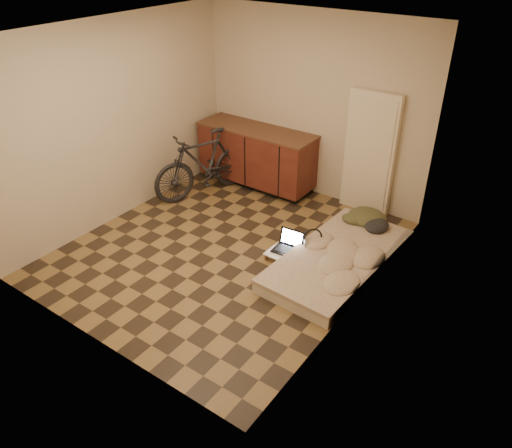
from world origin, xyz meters
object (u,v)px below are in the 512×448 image
Objects in this scene: bicycle at (204,161)px; laptop at (288,246)px; lap_desk at (292,255)px; futon at (338,260)px.

bicycle is 4.87× the size of laptop.
bicycle reaches higher than lap_desk.
bicycle is at bearing 171.05° from futon.
lap_desk is at bearing -1.50° from bicycle.
lap_desk is at bearing -43.89° from laptop.
laptop is (-0.10, 0.08, 0.06)m from lap_desk.
futon is 0.62m from laptop.
laptop is (-0.60, -0.16, 0.06)m from futon.
lap_desk is 0.14m from laptop.
bicycle is 0.79× the size of futon.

